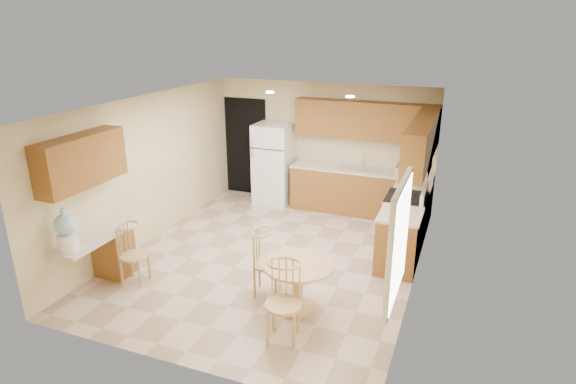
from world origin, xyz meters
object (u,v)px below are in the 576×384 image
at_px(chair_table_b, 280,299).
at_px(chair_desk, 129,251).
at_px(dining_table, 298,280).
at_px(water_crock, 66,231).
at_px(refrigerator, 274,164).
at_px(chair_table_a, 264,259).
at_px(stove, 404,221).

xyz_separation_m(chair_table_b, chair_desk, (-2.51, 0.48, -0.06)).
relative_size(dining_table, chair_desk, 1.04).
bearing_deg(water_crock, refrigerator, 76.92).
relative_size(chair_table_a, chair_table_b, 0.94).
bearing_deg(stove, chair_table_a, -124.68).
bearing_deg(stove, chair_desk, -142.32).
distance_m(chair_table_a, chair_table_b, 1.09).
bearing_deg(water_crock, chair_table_b, 2.64).
bearing_deg(chair_desk, water_crock, -44.85).
xyz_separation_m(dining_table, chair_table_b, (0.05, -0.75, 0.15)).
distance_m(dining_table, chair_table_b, 0.76).
relative_size(stove, chair_table_a, 1.16).
xyz_separation_m(refrigerator, water_crock, (-1.05, -4.52, 0.20)).
bearing_deg(chair_table_a, chair_desk, -88.52).
xyz_separation_m(chair_table_a, chair_desk, (-1.91, -0.43, -0.02)).
bearing_deg(chair_table_a, water_crock, -77.28).
bearing_deg(dining_table, chair_desk, -173.84).
height_order(stove, water_crock, water_crock).
height_order(chair_table_a, chair_desk, chair_table_a).
relative_size(chair_table_a, chair_desk, 1.04).
relative_size(refrigerator, stove, 1.54).
xyz_separation_m(stove, chair_table_b, (-0.96, -3.16, 0.14)).
relative_size(chair_desk, water_crock, 1.51).
height_order(dining_table, chair_table_b, chair_table_b).
xyz_separation_m(stove, chair_desk, (-3.47, -2.68, 0.08)).
height_order(stove, dining_table, stove).
distance_m(chair_table_a, chair_desk, 1.96).
bearing_deg(chair_table_b, chair_desk, -20.77).
distance_m(stove, dining_table, 2.62).
height_order(refrigerator, dining_table, refrigerator).
relative_size(stove, chair_table_b, 1.10).
bearing_deg(chair_table_a, stove, 134.24).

